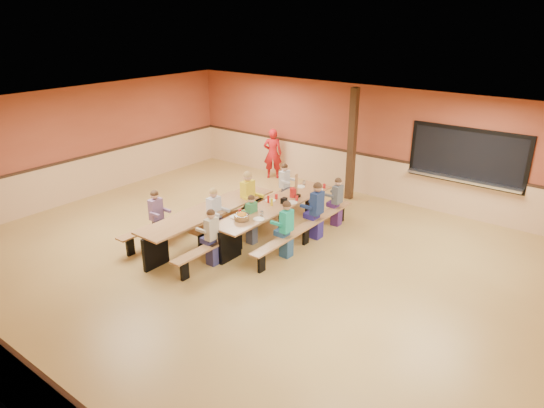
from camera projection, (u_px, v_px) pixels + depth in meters
The scene contains 23 objects.
ground at pixel (252, 260), 9.97m from camera, with size 12.00×12.00×0.00m, color olive.
room_envelope at pixel (251, 230), 9.72m from camera, with size 12.04×10.04×3.02m.
kitchen_pass_through at pixel (467, 159), 11.60m from camera, with size 2.78×0.28×1.38m.
structural_post at pixel (352, 145), 12.77m from camera, with size 0.18×0.18×3.00m, color black.
cafeteria_table_main at pixel (276, 213), 10.96m from camera, with size 1.91×3.70×0.74m.
cafeteria_table_second at pixel (210, 218), 10.69m from camera, with size 1.91×3.70×0.74m.
seated_child_white_left at pixel (214, 216), 10.56m from camera, with size 0.39×0.32×1.25m, color silver, non-canonical shape.
seated_adult_yellow at pixel (248, 199), 11.38m from camera, with size 0.43×0.35×1.33m, color yellow, non-canonical shape.
seated_child_grey_left at pixel (284, 186), 12.48m from camera, with size 0.35×0.29×1.17m, color silver, non-canonical shape.
seated_child_teal_right at pixel (287, 230), 9.93m from camera, with size 0.37×0.30×1.21m, color #19987A, non-canonical shape.
seated_child_navy_right at pixel (317, 211), 10.76m from camera, with size 0.41×0.34×1.30m, color navy, non-canonical shape.
seated_child_char_right at pixel (337, 202), 11.44m from camera, with size 0.35×0.29×1.17m, color #4B4F55, non-canonical shape.
seated_child_purple_sec at pixel (157, 217), 10.53m from camera, with size 0.37×0.30×1.21m, color slate, non-canonical shape.
seated_child_green_sec at pixel (252, 220), 10.53m from camera, with size 0.32×0.26×1.11m, color #347D45, non-canonical shape.
seated_child_tan_sec at pixel (212, 238), 9.62m from camera, with size 0.35×0.29×1.18m, color #B4AB93, non-canonical shape.
standing_woman at pixel (273, 153), 14.72m from camera, with size 0.56×0.37×1.53m, color #B41416.
punch_pitcher at pixel (293, 193), 11.27m from camera, with size 0.16×0.16×0.22m, color #B01A17.
chip_bowl at pixel (242, 217), 10.04m from camera, with size 0.32×0.32×0.15m, color orange, non-canonical shape.
napkin_dispenser at pixel (284, 201), 10.92m from camera, with size 0.10×0.14×0.13m, color black.
condiment_mustard at pixel (272, 202), 10.79m from camera, with size 0.06×0.06×0.17m, color yellow.
condiment_ketchup at pixel (268, 199), 10.95m from camera, with size 0.06×0.06×0.17m, color #B2140F.
table_paddle at pixel (296, 191), 11.27m from camera, with size 0.16×0.16×0.56m.
place_settings at pixel (276, 202), 10.86m from camera, with size 0.65×3.30×0.11m, color beige, non-canonical shape.
Camera 1 is at (5.73, -6.75, 4.75)m, focal length 32.00 mm.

